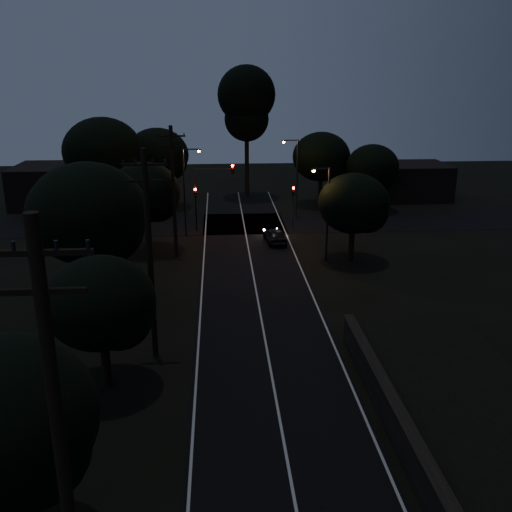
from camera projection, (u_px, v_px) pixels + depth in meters
road_surface at (250, 258)px, 46.21m from camera, size 60.00×70.00×0.03m
utility_pole_near at (63, 468)px, 12.48m from camera, size 2.20×0.30×12.00m
utility_pole_mid at (150, 253)px, 28.76m from camera, size 2.20×0.30×11.00m
utility_pole_far at (173, 190)px, 44.96m from camera, size 2.20×0.30×10.50m
tree_left_a at (4, 426)px, 16.45m from camera, size 5.82×5.82×7.36m
tree_left_b at (104, 306)px, 26.17m from camera, size 5.13×5.13×6.52m
tree_left_c at (92, 216)px, 34.90m from camera, size 7.36×7.36×9.29m
tree_left_d at (147, 194)px, 46.80m from camera, size 5.86×5.86×7.44m
tree_far_nw at (159, 156)px, 61.68m from camera, size 6.82×6.82×8.64m
tree_far_w at (105, 153)px, 57.24m from camera, size 7.93×7.93×10.12m
tree_far_ne at (323, 158)px, 62.95m from camera, size 6.39×6.39×8.08m
tree_far_e at (374, 168)px, 60.64m from camera, size 5.57×5.57×7.07m
tree_right_a at (356, 205)px, 44.15m from camera, size 5.52×5.52×7.01m
tall_pine at (247, 103)px, 65.52m from camera, size 6.66×6.66×15.14m
building_left at (62, 185)px, 64.05m from camera, size 10.00×8.00×4.40m
building_right at (407, 181)px, 67.61m from camera, size 9.00×7.00×4.00m
signal_left at (196, 201)px, 53.44m from camera, size 0.28×0.35×4.10m
signal_right at (293, 199)px, 54.03m from camera, size 0.28×0.35×4.10m
signal_mast at (213, 185)px, 53.09m from camera, size 3.70×0.35×6.25m
streetlight_a at (186, 186)px, 50.95m from camera, size 1.66×0.26×8.00m
streetlight_b at (295, 173)px, 57.32m from camera, size 1.66×0.26×8.00m
streetlight_c at (326, 208)px, 44.17m from camera, size 1.46×0.26×7.50m
car at (275, 235)px, 50.09m from camera, size 2.04×4.12×1.35m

